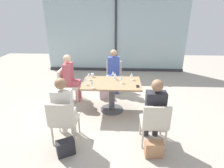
# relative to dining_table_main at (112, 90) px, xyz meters

# --- Properties ---
(ground_plane) EXTENTS (12.00, 12.00, 0.00)m
(ground_plane) POSITION_rel_dining_table_main_xyz_m (0.00, 0.00, -0.55)
(ground_plane) COLOR #A89E8E
(window_wall_backdrop) EXTENTS (5.32, 0.10, 2.70)m
(window_wall_backdrop) POSITION_rel_dining_table_main_xyz_m (0.00, 3.20, 0.66)
(window_wall_backdrop) COLOR #9FB7BC
(window_wall_backdrop) RESTS_ON ground_plane
(dining_table_main) EXTENTS (1.35, 0.86, 0.73)m
(dining_table_main) POSITION_rel_dining_table_main_xyz_m (0.00, 0.00, 0.00)
(dining_table_main) COLOR #997551
(dining_table_main) RESTS_ON ground_plane
(chair_front_right) EXTENTS (0.46, 0.50, 0.87)m
(chair_front_right) POSITION_rel_dining_table_main_xyz_m (0.81, -1.24, -0.05)
(chair_front_right) COLOR beige
(chair_front_right) RESTS_ON ground_plane
(chair_near_window) EXTENTS (0.46, 0.51, 0.87)m
(chair_near_window) POSITION_rel_dining_table_main_xyz_m (0.00, 1.24, -0.05)
(chair_near_window) COLOR beige
(chair_near_window) RESTS_ON ground_plane
(chair_front_left) EXTENTS (0.46, 0.50, 0.87)m
(chair_front_left) POSITION_rel_dining_table_main_xyz_m (-0.81, -1.24, -0.05)
(chair_front_left) COLOR beige
(chair_front_left) RESTS_ON ground_plane
(chair_far_left) EXTENTS (0.50, 0.46, 0.87)m
(chair_far_left) POSITION_rel_dining_table_main_xyz_m (-1.20, 0.49, -0.05)
(chair_far_left) COLOR beige
(chair_far_left) RESTS_ON ground_plane
(person_front_right) EXTENTS (0.34, 0.39, 1.26)m
(person_front_right) POSITION_rel_dining_table_main_xyz_m (0.81, -1.13, 0.15)
(person_front_right) COLOR #28282D
(person_front_right) RESTS_ON ground_plane
(person_near_window) EXTENTS (0.34, 0.39, 1.26)m
(person_near_window) POSITION_rel_dining_table_main_xyz_m (-0.00, 1.13, 0.15)
(person_near_window) COLOR #384C9E
(person_near_window) RESTS_ON ground_plane
(person_front_left) EXTENTS (0.34, 0.39, 1.26)m
(person_front_left) POSITION_rel_dining_table_main_xyz_m (-0.81, -1.13, 0.15)
(person_front_left) COLOR silver
(person_front_left) RESTS_ON ground_plane
(person_far_left) EXTENTS (0.39, 0.34, 1.26)m
(person_far_left) POSITION_rel_dining_table_main_xyz_m (-1.09, 0.49, 0.15)
(person_far_left) COLOR #B24C56
(person_far_left) RESTS_ON ground_plane
(wine_glass_0) EXTENTS (0.07, 0.07, 0.18)m
(wine_glass_0) POSITION_rel_dining_table_main_xyz_m (0.02, 0.30, 0.31)
(wine_glass_0) COLOR silver
(wine_glass_0) RESTS_ON dining_table_main
(wine_glass_1) EXTENTS (0.07, 0.07, 0.18)m
(wine_glass_1) POSITION_rel_dining_table_main_xyz_m (0.22, -0.02, 0.31)
(wine_glass_1) COLOR silver
(wine_glass_1) RESTS_ON dining_table_main
(wine_glass_2) EXTENTS (0.07, 0.07, 0.18)m
(wine_glass_2) POSITION_rel_dining_table_main_xyz_m (-0.41, -0.35, 0.31)
(wine_glass_2) COLOR silver
(wine_glass_2) RESTS_ON dining_table_main
(wine_glass_3) EXTENTS (0.07, 0.07, 0.18)m
(wine_glass_3) POSITION_rel_dining_table_main_xyz_m (-0.59, -0.15, 0.31)
(wine_glass_3) COLOR silver
(wine_glass_3) RESTS_ON dining_table_main
(wine_glass_4) EXTENTS (0.07, 0.07, 0.18)m
(wine_glass_4) POSITION_rel_dining_table_main_xyz_m (0.07, 0.19, 0.31)
(wine_glass_4) COLOR silver
(wine_glass_4) RESTS_ON dining_table_main
(wine_glass_5) EXTENTS (0.07, 0.07, 0.18)m
(wine_glass_5) POSITION_rel_dining_table_main_xyz_m (0.47, 0.20, 0.31)
(wine_glass_5) COLOR silver
(wine_glass_5) RESTS_ON dining_table_main
(wine_glass_6) EXTENTS (0.07, 0.07, 0.18)m
(wine_glass_6) POSITION_rel_dining_table_main_xyz_m (-0.56, 0.15, 0.31)
(wine_glass_6) COLOR silver
(wine_glass_6) RESTS_ON dining_table_main
(coffee_cup) EXTENTS (0.08, 0.08, 0.09)m
(coffee_cup) POSITION_rel_dining_table_main_xyz_m (-0.51, 0.35, 0.23)
(coffee_cup) COLOR white
(coffee_cup) RESTS_ON dining_table_main
(cell_phone_on_table) EXTENTS (0.07, 0.14, 0.01)m
(cell_phone_on_table) POSITION_rel_dining_table_main_xyz_m (0.59, -0.22, 0.19)
(cell_phone_on_table) COLOR black
(cell_phone_on_table) RESTS_ON dining_table_main
(handbag_0) EXTENTS (0.31, 0.17, 0.28)m
(handbag_0) POSITION_rel_dining_table_main_xyz_m (0.78, -1.52, -0.41)
(handbag_0) COLOR #A3704C
(handbag_0) RESTS_ON ground_plane
(handbag_1) EXTENTS (0.33, 0.23, 0.28)m
(handbag_1) POSITION_rel_dining_table_main_xyz_m (-0.23, 0.65, -0.41)
(handbag_1) COLOR beige
(handbag_1) RESTS_ON ground_plane
(handbag_2) EXTENTS (0.34, 0.28, 0.28)m
(handbag_2) POSITION_rel_dining_table_main_xyz_m (-0.71, -1.56, -0.41)
(handbag_2) COLOR #232328
(handbag_2) RESTS_ON ground_plane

